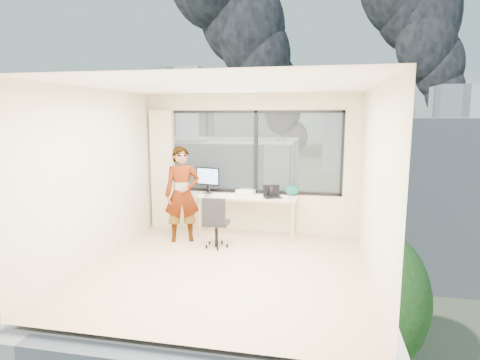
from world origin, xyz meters
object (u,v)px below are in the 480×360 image
(person, at_px, (182,194))
(monitor, at_px, (208,180))
(desk, at_px, (247,216))
(chair, at_px, (216,221))
(laptop, at_px, (273,192))
(handbag, at_px, (292,190))
(game_console, at_px, (246,191))

(person, bearing_deg, monitor, 46.53)
(desk, distance_m, chair, 0.84)
(person, height_order, laptop, person)
(laptop, height_order, handbag, laptop)
(chair, relative_size, laptop, 2.77)
(game_console, relative_size, handbag, 1.26)
(monitor, relative_size, game_console, 1.60)
(chair, xyz_separation_m, laptop, (0.86, 0.69, 0.40))
(chair, distance_m, laptop, 1.18)
(game_console, xyz_separation_m, laptop, (0.54, -0.28, 0.06))
(chair, bearing_deg, laptop, 36.65)
(chair, xyz_separation_m, game_console, (0.32, 0.97, 0.34))
(handbag, bearing_deg, monitor, 177.18)
(person, xyz_separation_m, handbag, (1.87, 0.72, 0.01))
(person, xyz_separation_m, laptop, (1.54, 0.46, 0.01))
(chair, distance_m, game_console, 1.08)
(monitor, bearing_deg, game_console, 21.21)
(chair, bearing_deg, monitor, 112.08)
(desk, bearing_deg, monitor, 169.89)
(game_console, bearing_deg, chair, -92.68)
(handbag, bearing_deg, person, -164.18)
(person, relative_size, game_console, 5.35)
(person, distance_m, game_console, 1.24)
(laptop, xyz_separation_m, handbag, (0.33, 0.26, -0.00))
(monitor, height_order, game_console, monitor)
(chair, bearing_deg, person, 159.19)
(chair, distance_m, monitor, 1.11)
(monitor, distance_m, handbag, 1.59)
(laptop, bearing_deg, person, 176.15)
(person, xyz_separation_m, monitor, (0.28, 0.65, 0.16))
(chair, relative_size, handbag, 3.60)
(chair, xyz_separation_m, handbag, (1.19, 0.95, 0.40))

